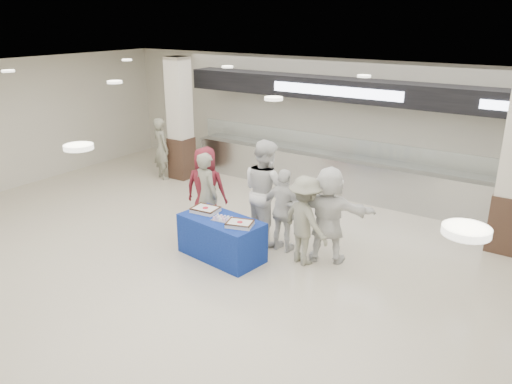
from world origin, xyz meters
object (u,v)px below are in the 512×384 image
Objects in this scene: sheet_cake_left at (205,209)px; sheet_cake_right at (240,223)px; display_table at (222,238)px; soldier_bg at (161,148)px; chef_short at (284,211)px; soldier_a at (207,194)px; civilian_maroon at (206,189)px; civilian_white at (328,215)px; cupcake_tray at (223,218)px; chef_tall at (265,191)px; soldier_b at (305,221)px.

sheet_cake_right is at bearing -11.30° from sheet_cake_left.
soldier_bg is at bearing 153.66° from display_table.
sheet_cake_right is at bearing 69.57° from chef_short.
soldier_a is at bearing 151.29° from sheet_cake_right.
display_table is 2.98× the size of sheet_cake_right.
sheet_cake_left is at bearing 30.33° from chef_short.
civilian_maroon is (-1.04, 0.85, 0.49)m from display_table.
chef_short is at bearing 54.93° from display_table.
civilian_white is (2.49, 0.30, 0.03)m from soldier_a.
civilian_white is 6.13m from soldier_bg.
chef_tall is at bearing 80.68° from cupcake_tray.
sheet_cake_right is 1.21m from chef_tall.
civilian_white reaches higher than soldier_a.
chef_tall is (1.09, 0.45, 0.15)m from soldier_a.
sheet_cake_left reaches higher than display_table.
sheet_cake_right is 5.49m from soldier_bg.
chef_short is at bearing 161.40° from civilian_maroon.
soldier_b is at bearing -161.03° from soldier_a.
civilian_maroon is at bearing 15.44° from soldier_b.
sheet_cake_right is 1.56m from civilian_white.
chef_short is at bearing 179.35° from soldier_bg.
sheet_cake_left is at bearing 2.46° from civilian_white.
cupcake_tray is 1.46m from soldier_b.
chef_short is at bearing 70.77° from sheet_cake_right.
soldier_b is (1.30, 0.66, 0.03)m from cupcake_tray.
chef_tall is at bearing 179.40° from soldier_bg.
civilian_white is 1.07× the size of soldier_bg.
sheet_cake_right is 0.33× the size of chef_short.
sheet_cake_left is 0.32× the size of chef_short.
sheet_cake_left is 2.25m from civilian_white.
civilian_maroon is at bearing 168.69° from soldier_bg.
display_table is 1.28m from chef_tall.
soldier_a reaches higher than display_table.
soldier_bg is at bearing 146.10° from cupcake_tray.
sheet_cake_right is 1.35× the size of cupcake_tray.
chef_tall reaches higher than sheet_cake_right.
cupcake_tray is 1.15m from chef_tall.
soldier_a is at bearing 46.34° from chef_tall.
civilian_white is (1.65, 0.94, 0.50)m from display_table.
civilian_white is (1.18, 1.02, 0.08)m from sheet_cake_right.
civilian_maroon is 1.02× the size of soldier_a.
sheet_cake_right is at bearing 21.51° from civilian_white.
display_table is 1.96m from civilian_white.
cupcake_tray is at bearing 166.98° from soldier_bg.
soldier_b is (1.79, 0.54, 0.00)m from sheet_cake_left.
chef_short reaches higher than sheet_cake_right.
cupcake_tray is (0.06, -0.02, 0.40)m from display_table.
soldier_bg is (-5.54, 2.19, 0.02)m from soldier_b.
soldier_bg reaches higher than display_table.
soldier_bg reaches higher than sheet_cake_right.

